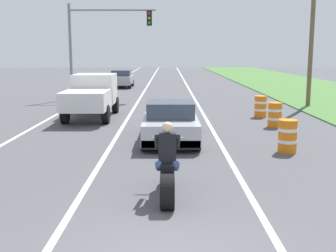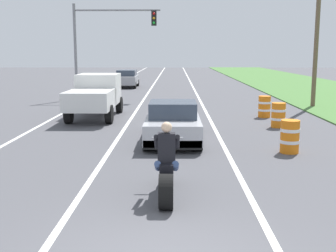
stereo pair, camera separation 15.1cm
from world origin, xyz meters
The scene contains 12 objects.
lane_stripe_left_solid centered at (-5.40, 20.00, 0.00)m, with size 0.14×120.00×0.01m, color white.
lane_stripe_right_solid centered at (1.80, 20.00, 0.00)m, with size 0.14×120.00×0.01m, color white.
lane_stripe_centre_dashed centered at (-1.80, 20.00, 0.00)m, with size 0.14×120.00×0.01m, color white.
motorcycle_with_rider centered at (0.04, 3.00, 0.59)m, with size 0.70×2.21×1.62m.
sports_car_silver centered at (0.14, 8.92, 0.63)m, with size 1.84×4.30×1.37m.
pickup_truck_left_lane_white centered at (-3.46, 14.07, 1.11)m, with size 2.02×4.80×1.98m.
traffic_light_mast_near centered at (-4.37, 21.91, 4.06)m, with size 5.50×0.34×6.00m.
utility_pole_roadside centered at (7.88, 18.20, 3.95)m, with size 0.24×0.24×7.91m, color brown.
construction_barrel_nearest centered at (3.68, 7.17, 0.50)m, with size 0.58×0.58×1.00m.
construction_barrel_mid centered at (4.40, 11.61, 0.50)m, with size 0.58×0.58×1.00m.
construction_barrel_far centered at (4.39, 14.31, 0.50)m, with size 0.58×0.58×1.00m.
distant_car_far_ahead centered at (-3.93, 31.49, 0.77)m, with size 1.80×4.00×1.50m.
Camera 1 is at (0.06, -5.51, 3.01)m, focal length 45.67 mm.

